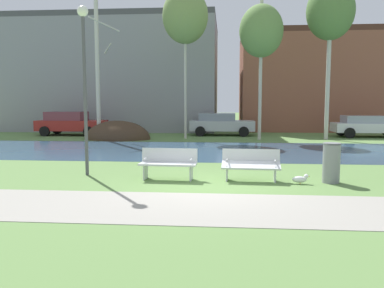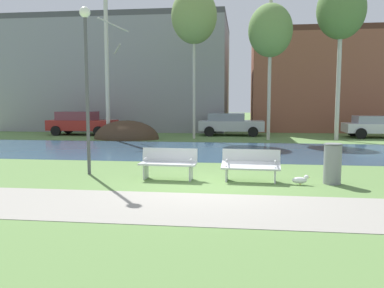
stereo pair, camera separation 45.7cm
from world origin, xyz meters
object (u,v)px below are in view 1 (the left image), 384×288
object	(u,v)px
seagull	(300,179)
trash_bin	(331,162)
parked_hatch_third_white	(368,126)
parked_van_nearest_red	(70,123)
parked_sedan_second_silver	(221,124)
bench_right	(251,164)
streetlamp	(84,62)
bench_left	(168,163)

from	to	relation	value
seagull	trash_bin	bearing A→B (deg)	15.96
parked_hatch_third_white	parked_van_nearest_red	bearing A→B (deg)	-179.34
trash_bin	parked_sedan_second_silver	bearing A→B (deg)	101.91
bench_right	seagull	world-z (taller)	bench_right
streetlamp	parked_sedan_second_silver	distance (m)	15.14
parked_hatch_third_white	bench_right	bearing A→B (deg)	-119.41
parked_sedan_second_silver	parked_hatch_third_white	xyz separation A→B (m)	(9.08, -0.56, -0.05)
bench_left	parked_hatch_third_white	distance (m)	17.70
parked_sedan_second_silver	parked_hatch_third_white	world-z (taller)	parked_sedan_second_silver
seagull	streetlamp	world-z (taller)	streetlamp
bench_right	trash_bin	world-z (taller)	trash_bin
parked_van_nearest_red	streetlamp	bearing A→B (deg)	-66.38
seagull	parked_hatch_third_white	xyz separation A→B (m)	(6.78, 14.65, 0.59)
parked_van_nearest_red	parked_hatch_third_white	xyz separation A→B (m)	(18.88, 0.22, -0.09)
bench_left	trash_bin	size ratio (longest dim) A/B	1.49
bench_left	streetlamp	size ratio (longest dim) A/B	0.33
trash_bin	parked_van_nearest_red	xyz separation A→B (m)	(-12.96, 14.18, 0.25)
streetlamp	parked_hatch_third_white	xyz separation A→B (m)	(12.92, 13.86, -2.62)
streetlamp	parked_van_nearest_red	world-z (taller)	streetlamp
bench_right	bench_left	bearing A→B (deg)	180.00
bench_left	parked_hatch_third_white	bearing A→B (deg)	54.06
bench_left	streetlamp	bearing A→B (deg)	169.48
trash_bin	parked_hatch_third_white	bearing A→B (deg)	67.64
trash_bin	parked_van_nearest_red	size ratio (longest dim) A/B	0.25
seagull	parked_van_nearest_red	size ratio (longest dim) A/B	0.11
bench_right	parked_hatch_third_white	world-z (taller)	parked_hatch_third_white
parked_hatch_third_white	seagull	bearing A→B (deg)	-114.84
trash_bin	parked_sedan_second_silver	distance (m)	15.29
seagull	parked_hatch_third_white	distance (m)	16.15
parked_sedan_second_silver	parked_hatch_third_white	bearing A→B (deg)	-3.52
parked_van_nearest_red	bench_left	bearing A→B (deg)	-58.95
bench_left	parked_van_nearest_red	xyz separation A→B (m)	(-8.50, 14.11, 0.34)
parked_van_nearest_red	parked_sedan_second_silver	bearing A→B (deg)	4.53
bench_right	trash_bin	xyz separation A→B (m)	(2.16, -0.07, 0.09)
streetlamp	parked_sedan_second_silver	world-z (taller)	streetlamp
bench_left	parked_van_nearest_red	bearing A→B (deg)	121.05
streetlamp	trash_bin	bearing A→B (deg)	-4.40
streetlamp	parked_hatch_third_white	size ratio (longest dim) A/B	1.13
bench_right	seagull	size ratio (longest dim) A/B	3.48
parked_hatch_third_white	trash_bin	bearing A→B (deg)	-112.36
bench_right	parked_hatch_third_white	xyz separation A→B (m)	(8.08, 14.33, 0.25)
bench_left	parked_sedan_second_silver	bearing A→B (deg)	84.98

